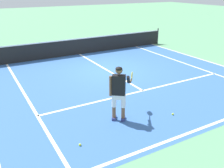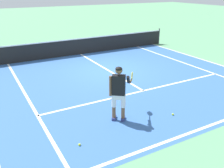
# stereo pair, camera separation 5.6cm
# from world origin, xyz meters

# --- Properties ---
(ground_plane) EXTENTS (80.00, 80.00, 0.00)m
(ground_plane) POSITION_xyz_m (0.00, 0.00, 0.00)
(ground_plane) COLOR #609E70
(court_inner_surface) EXTENTS (10.98, 9.88, 0.00)m
(court_inner_surface) POSITION_xyz_m (0.00, -1.20, 0.00)
(court_inner_surface) COLOR #3866A8
(court_inner_surface) RESTS_ON ground
(line_baseline) EXTENTS (10.98, 0.10, 0.01)m
(line_baseline) POSITION_xyz_m (0.00, -5.95, 0.00)
(line_baseline) COLOR white
(line_baseline) RESTS_ON ground
(line_service) EXTENTS (8.23, 0.10, 0.01)m
(line_service) POSITION_xyz_m (0.00, -2.86, 0.00)
(line_service) COLOR white
(line_service) RESTS_ON ground
(line_centre_service) EXTENTS (0.10, 6.40, 0.01)m
(line_centre_service) POSITION_xyz_m (0.00, 0.34, 0.00)
(line_centre_service) COLOR white
(line_centre_service) RESTS_ON ground
(line_singles_left) EXTENTS (0.10, 9.48, 0.01)m
(line_singles_left) POSITION_xyz_m (-4.12, -1.20, 0.00)
(line_singles_left) COLOR white
(line_singles_left) RESTS_ON ground
(line_singles_right) EXTENTS (0.10, 9.48, 0.01)m
(line_singles_right) POSITION_xyz_m (4.12, -1.20, 0.00)
(line_singles_right) COLOR white
(line_singles_right) RESTS_ON ground
(line_doubles_right) EXTENTS (0.10, 9.48, 0.01)m
(line_doubles_right) POSITION_xyz_m (5.49, -1.20, 0.00)
(line_doubles_right) COLOR white
(line_doubles_right) RESTS_ON ground
(tennis_net) EXTENTS (11.96, 0.08, 1.07)m
(tennis_net) POSITION_xyz_m (0.00, 3.54, 0.50)
(tennis_net) COLOR #333338
(tennis_net) RESTS_ON ground
(tennis_player) EXTENTS (1.11, 0.82, 1.71)m
(tennis_player) POSITION_xyz_m (-1.98, -4.32, 0.99)
(tennis_player) COLOR navy
(tennis_player) RESTS_ON ground
(tennis_ball_near_feet) EXTENTS (0.07, 0.07, 0.07)m
(tennis_ball_near_feet) POSITION_xyz_m (-3.56, -4.99, 0.03)
(tennis_ball_near_feet) COLOR #CCE02D
(tennis_ball_near_feet) RESTS_ON ground
(tennis_ball_by_baseline) EXTENTS (0.07, 0.07, 0.07)m
(tennis_ball_by_baseline) POSITION_xyz_m (-0.34, -4.93, 0.03)
(tennis_ball_by_baseline) COLOR #CCE02D
(tennis_ball_by_baseline) RESTS_ON ground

